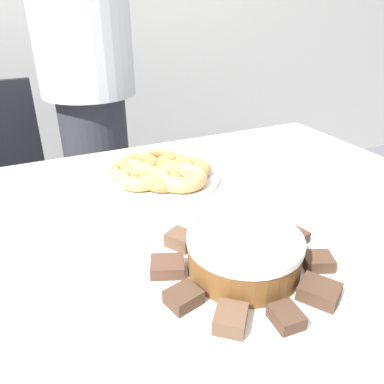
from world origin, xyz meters
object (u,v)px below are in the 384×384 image
Objects in this scene: frosted_cake at (244,253)px; person_standing at (88,80)px; plate_donuts at (159,177)px; office_chair_left at (3,209)px; plate_cake at (243,271)px.

person_standing is at bearing 92.38° from frosted_cake.
frosted_cake is (-0.01, -0.43, 0.04)m from plate_donuts.
plate_cake is at bearing -69.88° from office_chair_left.
person_standing is 1.06m from plate_cake.
frosted_cake is at bearing -90.81° from plate_donuts.
office_chair_left is at bearing 112.16° from plate_cake.
frosted_cake reaches higher than plate_cake.
plate_cake is 0.04m from frosted_cake.
office_chair_left is 1.21m from frosted_cake.
person_standing reaches higher than plate_donuts.
plate_cake is 1.06× the size of plate_donuts.
plate_cake is at bearing -90.81° from plate_donuts.
plate_donuts is (0.01, 0.43, 0.00)m from plate_cake.
plate_cake is (0.43, -1.07, 0.32)m from office_chair_left.
person_standing reaches higher than frosted_cake.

